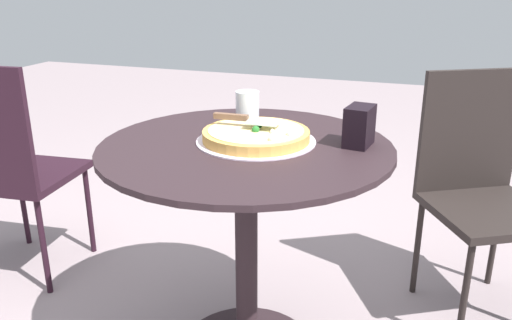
{
  "coord_description": "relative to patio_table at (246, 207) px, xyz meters",
  "views": [
    {
      "loc": [
        -1.4,
        -0.52,
        1.24
      ],
      "look_at": [
        0.03,
        -0.02,
        0.7
      ],
      "focal_mm": 36.88,
      "sensor_mm": 36.0,
      "label": 1
    }
  ],
  "objects": [
    {
      "name": "pizza_server",
      "position": [
        0.06,
        0.02,
        0.27
      ],
      "size": [
        0.08,
        0.21,
        0.02
      ],
      "color": "silver",
      "rests_on": "pizza_on_tray"
    },
    {
      "name": "pizza_on_tray",
      "position": [
        0.03,
        -0.02,
        0.23
      ],
      "size": [
        0.36,
        0.36,
        0.06
      ],
      "color": "silver",
      "rests_on": "patio_table"
    },
    {
      "name": "napkin_dispenser",
      "position": [
        0.1,
        -0.32,
        0.27
      ],
      "size": [
        0.12,
        0.08,
        0.12
      ],
      "primitive_type": "cube",
      "rotation": [
        0.0,
        0.0,
        6.15
      ],
      "color": "black",
      "rests_on": "patio_table"
    },
    {
      "name": "patio_chair_far",
      "position": [
        0.58,
        -0.71,
        -0.04
      ],
      "size": [
        0.55,
        0.55,
        0.91
      ],
      "color": "black",
      "rests_on": "ground"
    },
    {
      "name": "patio_chair_near",
      "position": [
        0.15,
        1.08,
        -0.02
      ],
      "size": [
        0.45,
        0.45,
        0.93
      ],
      "color": "black",
      "rests_on": "ground"
    },
    {
      "name": "drinking_cup",
      "position": [
        0.27,
        0.09,
        0.26
      ],
      "size": [
        0.08,
        0.08,
        0.1
      ],
      "primitive_type": "cylinder",
      "color": "silver",
      "rests_on": "patio_table"
    },
    {
      "name": "patio_table",
      "position": [
        0.0,
        0.0,
        0.0
      ],
      "size": [
        0.88,
        0.88,
        0.76
      ],
      "color": "black",
      "rests_on": "ground"
    }
  ]
}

